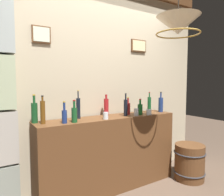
% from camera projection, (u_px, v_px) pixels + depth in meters
% --- Properties ---
extents(panelled_rear_partition, '(3.62, 0.15, 2.90)m').
position_uv_depth(panelled_rear_partition, '(100.00, 74.00, 2.91)').
color(panelled_rear_partition, '#BCAD8E').
rests_on(panelled_rear_partition, ground).
extents(bar_shelf_unit, '(1.92, 0.39, 0.97)m').
position_uv_depth(bar_shelf_unit, '(110.00, 153.00, 2.76)').
color(bar_shelf_unit, brown).
rests_on(bar_shelf_unit, ground).
extents(liquor_bottle_scotch, '(0.07, 0.07, 0.22)m').
position_uv_depth(liquor_bottle_scotch, '(140.00, 109.00, 2.89)').
color(liquor_bottle_scotch, '#195921').
rests_on(liquor_bottle_scotch, bar_shelf_unit).
extents(liquor_bottle_rum, '(0.07, 0.07, 0.30)m').
position_uv_depth(liquor_bottle_rum, '(161.00, 104.00, 3.16)').
color(liquor_bottle_rum, navy).
rests_on(liquor_bottle_rum, bar_shelf_unit).
extents(liquor_bottle_tequila, '(0.05, 0.05, 0.31)m').
position_uv_depth(liquor_bottle_tequila, '(43.00, 112.00, 2.26)').
color(liquor_bottle_tequila, brown).
rests_on(liquor_bottle_tequila, bar_shelf_unit).
extents(liquor_bottle_brandy, '(0.06, 0.06, 0.24)m').
position_uv_depth(liquor_bottle_brandy, '(64.00, 115.00, 2.29)').
color(liquor_bottle_brandy, navy).
rests_on(liquor_bottle_brandy, bar_shelf_unit).
extents(liquor_bottle_rye, '(0.06, 0.06, 0.26)m').
position_uv_depth(liquor_bottle_rye, '(74.00, 114.00, 2.34)').
color(liquor_bottle_rye, '#194F26').
rests_on(liquor_bottle_rye, bar_shelf_unit).
extents(liquor_bottle_vodka, '(0.07, 0.07, 0.32)m').
position_uv_depth(liquor_bottle_vodka, '(34.00, 112.00, 2.31)').
color(liquor_bottle_vodka, '#184A23').
rests_on(liquor_bottle_vodka, bar_shelf_unit).
extents(liquor_bottle_gin, '(0.06, 0.06, 0.24)m').
position_uv_depth(liquor_bottle_gin, '(128.00, 108.00, 2.91)').
color(liquor_bottle_gin, maroon).
rests_on(liquor_bottle_gin, bar_shelf_unit).
extents(liquor_bottle_sherry, '(0.06, 0.06, 0.29)m').
position_uv_depth(liquor_bottle_sherry, '(106.00, 107.00, 2.81)').
color(liquor_bottle_sherry, '#A31E21').
rests_on(liquor_bottle_sherry, bar_shelf_unit).
extents(liquor_bottle_whiskey, '(0.05, 0.05, 0.31)m').
position_uv_depth(liquor_bottle_whiskey, '(149.00, 104.00, 3.09)').
color(liquor_bottle_whiskey, '#185226').
rests_on(liquor_bottle_whiskey, bar_shelf_unit).
extents(liquor_bottle_vermouth, '(0.05, 0.05, 0.35)m').
position_uv_depth(liquor_bottle_vermouth, '(78.00, 108.00, 2.59)').
color(liquor_bottle_vermouth, black).
rests_on(liquor_bottle_vermouth, bar_shelf_unit).
extents(liquor_bottle_bourbon, '(0.05, 0.05, 0.30)m').
position_uv_depth(liquor_bottle_bourbon, '(126.00, 107.00, 2.78)').
color(liquor_bottle_bourbon, black).
rests_on(liquor_bottle_bourbon, bar_shelf_unit).
extents(glass_tumbler_rocks, '(0.07, 0.07, 0.08)m').
position_uv_depth(glass_tumbler_rocks, '(149.00, 112.00, 2.88)').
color(glass_tumbler_rocks, silver).
rests_on(glass_tumbler_rocks, bar_shelf_unit).
extents(glass_tumbler_highball, '(0.06, 0.06, 0.10)m').
position_uv_depth(glass_tumbler_highball, '(136.00, 112.00, 2.79)').
color(glass_tumbler_highball, silver).
rests_on(glass_tumbler_highball, bar_shelf_unit).
extents(glass_tumbler_shot, '(0.07, 0.07, 0.09)m').
position_uv_depth(glass_tumbler_shot, '(106.00, 116.00, 2.55)').
color(glass_tumbler_shot, silver).
rests_on(glass_tumbler_shot, bar_shelf_unit).
extents(pendant_lamp, '(0.47, 0.47, 0.50)m').
position_uv_depth(pendant_lamp, '(178.00, 26.00, 2.22)').
color(pendant_lamp, '#EFE5C6').
extents(wooden_barrel, '(0.45, 0.45, 0.52)m').
position_uv_depth(wooden_barrel, '(189.00, 162.00, 3.03)').
color(wooden_barrel, brown).
rests_on(wooden_barrel, ground).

